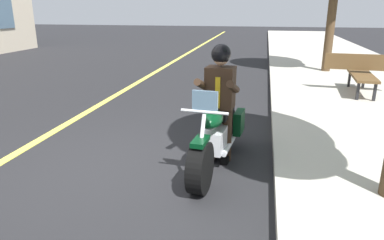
{
  "coord_description": "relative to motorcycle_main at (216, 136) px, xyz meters",
  "views": [
    {
      "loc": [
        4.38,
        1.77,
        2.23
      ],
      "look_at": [
        -0.16,
        0.86,
        0.75
      ],
      "focal_mm": 33.31,
      "sensor_mm": 36.0,
      "label": 1
    }
  ],
  "objects": [
    {
      "name": "ground_plane",
      "position": [
        0.41,
        -1.16,
        -0.45
      ],
      "size": [
        80.0,
        80.0,
        0.0
      ],
      "primitive_type": "plane",
      "color": "black"
    },
    {
      "name": "lane_center_stripe",
      "position": [
        0.41,
        -3.16,
        -0.45
      ],
      "size": [
        60.0,
        0.16,
        0.01
      ],
      "primitive_type": "cube",
      "color": "#E5DB4C",
      "rests_on": "ground_plane"
    },
    {
      "name": "motorcycle_main",
      "position": [
        0.0,
        0.0,
        0.0
      ],
      "size": [
        2.22,
        0.73,
        1.26
      ],
      "color": "black",
      "rests_on": "ground_plane"
    },
    {
      "name": "rider_main",
      "position": [
        -0.19,
        0.02,
        0.58
      ],
      "size": [
        0.66,
        0.59,
        1.74
      ],
      "color": "black",
      "rests_on": "ground_plane"
    },
    {
      "name": "bench_sidewalk",
      "position": [
        -4.72,
        3.04,
        0.26
      ],
      "size": [
        1.83,
        1.8,
        0.95
      ],
      "color": "brown",
      "rests_on": "sidewalk_curb"
    }
  ]
}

